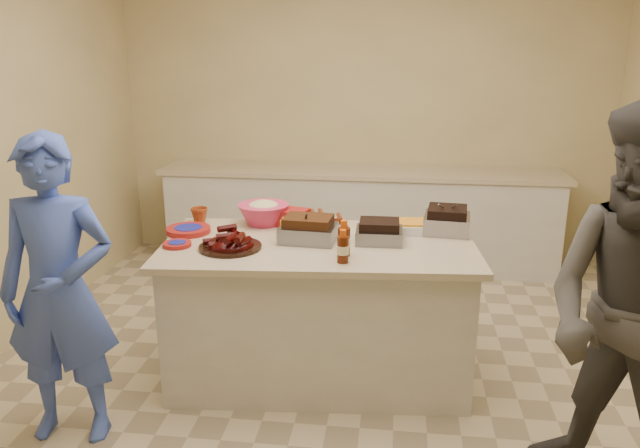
# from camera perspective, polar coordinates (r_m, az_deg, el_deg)

# --- Properties ---
(room) EXTENTS (4.50, 5.00, 2.70)m
(room) POSITION_cam_1_polar(r_m,az_deg,el_deg) (3.91, 1.32, -14.65)
(room) COLOR #D8C389
(room) RESTS_ON ground
(back_counter) EXTENTS (3.60, 0.64, 0.90)m
(back_counter) POSITION_cam_1_polar(r_m,az_deg,el_deg) (5.76, 3.64, 0.64)
(back_counter) COLOR silver
(back_counter) RESTS_ON ground
(island) EXTENTS (1.91, 1.11, 0.87)m
(island) POSITION_cam_1_polar(r_m,az_deg,el_deg) (4.04, -0.09, -13.51)
(island) COLOR silver
(island) RESTS_ON ground
(rib_platter) EXTENTS (0.39, 0.39, 0.14)m
(rib_platter) POSITION_cam_1_polar(r_m,az_deg,el_deg) (3.62, -8.20, -2.22)
(rib_platter) COLOR #3A0403
(rib_platter) RESTS_ON island
(pulled_pork_tray) EXTENTS (0.34, 0.27, 0.10)m
(pulled_pork_tray) POSITION_cam_1_polar(r_m,az_deg,el_deg) (3.71, -1.07, -1.57)
(pulled_pork_tray) COLOR #47230F
(pulled_pork_tray) RESTS_ON island
(brisket_tray) EXTENTS (0.28, 0.23, 0.08)m
(brisket_tray) POSITION_cam_1_polar(r_m,az_deg,el_deg) (3.71, 5.41, -1.64)
(brisket_tray) COLOR black
(brisket_tray) RESTS_ON island
(roasting_pan) EXTENTS (0.30, 0.30, 0.11)m
(roasting_pan) POSITION_cam_1_polar(r_m,az_deg,el_deg) (3.96, 11.47, -0.75)
(roasting_pan) COLOR gray
(roasting_pan) RESTS_ON island
(coleslaw_bowl) EXTENTS (0.36, 0.36, 0.23)m
(coleslaw_bowl) POSITION_cam_1_polar(r_m,az_deg,el_deg) (4.07, -5.15, -0.00)
(coleslaw_bowl) COLOR #D22F5A
(coleslaw_bowl) RESTS_ON island
(sausage_plate) EXTENTS (0.41, 0.41, 0.05)m
(sausage_plate) POSITION_cam_1_polar(r_m,az_deg,el_deg) (4.02, 0.28, -0.14)
(sausage_plate) COLOR silver
(sausage_plate) RESTS_ON island
(mac_cheese_dish) EXTENTS (0.30, 0.23, 0.08)m
(mac_cheese_dish) POSITION_cam_1_polar(r_m,az_deg,el_deg) (3.93, 8.64, -0.72)
(mac_cheese_dish) COLOR orange
(mac_cheese_dish) RESTS_ON island
(bbq_bottle_a) EXTENTS (0.07, 0.07, 0.18)m
(bbq_bottle_a) POSITION_cam_1_polar(r_m,az_deg,el_deg) (3.36, 2.09, -3.52)
(bbq_bottle_a) COLOR #441706
(bbq_bottle_a) RESTS_ON island
(bbq_bottle_b) EXTENTS (0.07, 0.07, 0.20)m
(bbq_bottle_b) POSITION_cam_1_polar(r_m,az_deg,el_deg) (3.47, 2.19, -2.89)
(bbq_bottle_b) COLOR #441706
(bbq_bottle_b) RESTS_ON island
(mustard_bottle) EXTENTS (0.04, 0.04, 0.11)m
(mustard_bottle) POSITION_cam_1_polar(r_m,az_deg,el_deg) (3.87, -3.36, -0.85)
(mustard_bottle) COLOR gold
(mustard_bottle) RESTS_ON island
(sauce_bowl) EXTENTS (0.13, 0.05, 0.13)m
(sauce_bowl) POSITION_cam_1_polar(r_m,az_deg,el_deg) (3.91, 0.33, -0.63)
(sauce_bowl) COLOR silver
(sauce_bowl) RESTS_ON island
(plate_stack_large) EXTENTS (0.30, 0.30, 0.03)m
(plate_stack_large) POSITION_cam_1_polar(r_m,az_deg,el_deg) (3.96, -11.93, -0.78)
(plate_stack_large) COLOR maroon
(plate_stack_large) RESTS_ON island
(plate_stack_small) EXTENTS (0.18, 0.18, 0.02)m
(plate_stack_small) POSITION_cam_1_polar(r_m,az_deg,el_deg) (3.71, -12.92, -1.99)
(plate_stack_small) COLOR maroon
(plate_stack_small) RESTS_ON island
(plastic_cup) EXTENTS (0.12, 0.11, 0.11)m
(plastic_cup) POSITION_cam_1_polar(r_m,az_deg,el_deg) (4.15, -10.92, 0.07)
(plastic_cup) COLOR maroon
(plastic_cup) RESTS_ON island
(basket_stack) EXTENTS (0.25, 0.21, 0.11)m
(basket_stack) POSITION_cam_1_polar(r_m,az_deg,el_deg) (4.03, -2.69, -0.12)
(basket_stack) COLOR maroon
(basket_stack) RESTS_ON island
(guest_blue) EXTENTS (0.77, 1.67, 0.39)m
(guest_blue) POSITION_cam_1_polar(r_m,az_deg,el_deg) (3.77, -21.34, -17.16)
(guest_blue) COLOR #425FCE
(guest_blue) RESTS_ON ground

